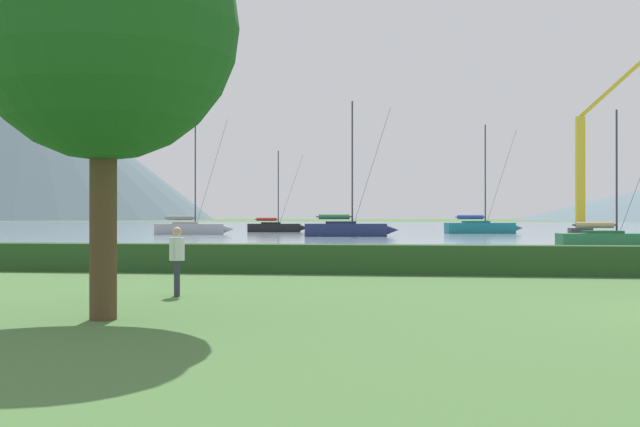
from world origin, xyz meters
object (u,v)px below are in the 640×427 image
sailboat_slip_2 (610,239)px  sailboat_slip_5 (481,227)px  person_seated_viewer (177,255)px  sailboat_slip_6 (190,228)px  sailboat_slip_7 (347,228)px  dock_crane (585,180)px  sailboat_slip_3 (275,227)px  park_tree (112,9)px

sailboat_slip_2 → sailboat_slip_5: (-5.28, 42.87, 0.18)m
person_seated_viewer → sailboat_slip_6: bearing=90.0°
sailboat_slip_7 → person_seated_viewer: sailboat_slip_7 is taller
sailboat_slip_6 → dock_crane: size_ratio=0.71×
sailboat_slip_5 → sailboat_slip_6: (-30.03, -9.72, -0.02)m
sailboat_slip_3 → person_seated_viewer: bearing=-92.4°
sailboat_slip_6 → person_seated_viewer: (19.27, -64.47, 0.27)m
sailboat_slip_5 → sailboat_slip_7: (-13.13, -15.60, 0.02)m
sailboat_slip_3 → person_seated_viewer: (13.28, -79.01, 0.36)m
sailboat_slip_3 → sailboat_slip_7: sailboat_slip_7 is taller
sailboat_slip_2 → sailboat_slip_6: sailboat_slip_6 is taller
sailboat_slip_5 → sailboat_slip_7: 20.39m
sailboat_slip_2 → person_seated_viewer: bearing=-123.3°
sailboat_slip_6 → sailboat_slip_7: 17.90m
sailboat_slip_5 → park_tree: (-10.56, -78.69, 5.00)m
dock_crane → person_seated_viewer: bearing=-107.8°
sailboat_slip_3 → person_seated_viewer: size_ratio=5.91×
person_seated_viewer → sailboat_slip_5: bearing=65.1°
sailboat_slip_7 → person_seated_viewer: bearing=-95.8°
sailboat_slip_3 → sailboat_slip_7: bearing=-73.8°
sailboat_slip_5 → sailboat_slip_6: size_ratio=0.95×
sailboat_slip_6 → person_seated_viewer: 67.29m
sailboat_slip_3 → sailboat_slip_5: sailboat_slip_5 is taller
sailboat_slip_3 → sailboat_slip_5: bearing=-23.3°
sailboat_slip_2 → sailboat_slip_5: sailboat_slip_5 is taller
sailboat_slip_2 → dock_crane: bearing=77.0°
sailboat_slip_2 → sailboat_slip_3: bearing=115.4°
sailboat_slip_2 → dock_crane: dock_crane is taller
sailboat_slip_2 → sailboat_slip_6: bearing=130.6°
sailboat_slip_5 → sailboat_slip_2: bearing=-94.6°
sailboat_slip_5 → sailboat_slip_3: bearing=157.1°
sailboat_slip_6 → dock_crane: (38.84, -3.68, 4.57)m
sailboat_slip_3 → sailboat_slip_7: size_ratio=0.77×
sailboat_slip_6 → park_tree: size_ratio=1.47×
sailboat_slip_7 → dock_crane: dock_crane is taller
sailboat_slip_6 → park_tree: sailboat_slip_6 is taller
person_seated_viewer → park_tree: (0.20, -4.50, 4.75)m
sailboat_slip_2 → sailboat_slip_7: 32.90m
park_tree → sailboat_slip_2: bearing=66.1°
sailboat_slip_5 → dock_crane: (8.80, -13.40, 4.55)m
sailboat_slip_2 → sailboat_slip_3: (-29.32, 47.70, 0.06)m
sailboat_slip_3 → park_tree: size_ratio=1.14×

